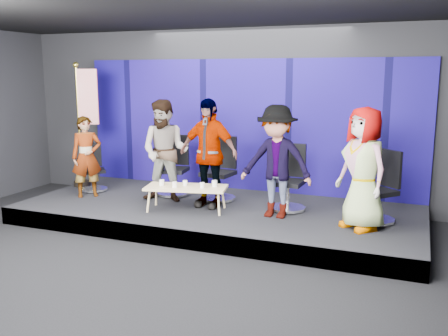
{
  "coord_description": "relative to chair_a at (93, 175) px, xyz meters",
  "views": [
    {
      "loc": [
        3.27,
        -5.44,
        2.61
      ],
      "look_at": [
        0.16,
        2.4,
        1.02
      ],
      "focal_mm": 40.0,
      "sensor_mm": 36.0,
      "label": 1
    }
  ],
  "objects": [
    {
      "name": "panelist_d",
      "position": [
        3.91,
        -0.46,
        0.6
      ],
      "size": [
        1.21,
        0.74,
        1.83
      ],
      "primitive_type": "imported",
      "rotation": [
        0.0,
        0.0,
        -0.05
      ],
      "color": "black",
      "rests_on": "riser"
    },
    {
      "name": "panelist_a",
      "position": [
        0.2,
        -0.45,
        0.46
      ],
      "size": [
        0.66,
        0.65,
        1.53
      ],
      "primitive_type": "imported",
      "rotation": [
        0.0,
        0.0,
        0.75
      ],
      "color": "black",
      "rests_on": "riser"
    },
    {
      "name": "room_walls",
      "position": [
        2.78,
        -2.7,
        1.82
      ],
      "size": [
        10.02,
        8.02,
        3.51
      ],
      "color": "black",
      "rests_on": "ground"
    },
    {
      "name": "mug_a",
      "position": [
        1.97,
        -0.76,
        0.16
      ],
      "size": [
        0.09,
        0.09,
        0.1
      ],
      "primitive_type": "cylinder",
      "color": "silver",
      "rests_on": "coffee_table"
    },
    {
      "name": "chair_c",
      "position": [
        2.64,
        0.24,
        0.08
      ],
      "size": [
        0.73,
        0.73,
        1.18
      ],
      "rotation": [
        0.0,
        0.0,
        -0.11
      ],
      "color": "silver",
      "rests_on": "riser"
    },
    {
      "name": "chair_b",
      "position": [
        1.67,
        0.28,
        0.07
      ],
      "size": [
        0.74,
        0.74,
        1.15
      ],
      "rotation": [
        0.0,
        0.0,
        0.15
      ],
      "color": "silver",
      "rests_on": "riser"
    },
    {
      "name": "riser",
      "position": [
        2.78,
        -0.2,
        -0.46
      ],
      "size": [
        7.0,
        3.0,
        0.3
      ],
      "primitive_type": "cube",
      "color": "black",
      "rests_on": "ground"
    },
    {
      "name": "chair_e",
      "position": [
        5.5,
        -0.15,
        0.06
      ],
      "size": [
        0.91,
        0.91,
        1.14
      ],
      "rotation": [
        0.0,
        0.0,
        -0.72
      ],
      "color": "silver",
      "rests_on": "riser"
    },
    {
      "name": "mug_e",
      "position": [
        2.85,
        -0.51,
        0.16
      ],
      "size": [
        0.09,
        0.09,
        0.11
      ],
      "primitive_type": "cylinder",
      "color": "silver",
      "rests_on": "coffee_table"
    },
    {
      "name": "mug_c",
      "position": [
        2.35,
        -0.62,
        0.16
      ],
      "size": [
        0.08,
        0.08,
        0.09
      ],
      "primitive_type": "cylinder",
      "color": "silver",
      "rests_on": "coffee_table"
    },
    {
      "name": "panelist_b",
      "position": [
        1.76,
        -0.23,
        0.62
      ],
      "size": [
        1.0,
        0.83,
        1.86
      ],
      "primitive_type": "imported",
      "rotation": [
        0.0,
        0.0,
        0.15
      ],
      "color": "black",
      "rests_on": "riser"
    },
    {
      "name": "chair_d",
      "position": [
        4.0,
        0.04,
        0.06
      ],
      "size": [
        0.67,
        0.67,
        1.13
      ],
      "rotation": [
        0.0,
        0.0,
        -0.05
      ],
      "color": "silver",
      "rests_on": "riser"
    },
    {
      "name": "backdrop",
      "position": [
        2.78,
        1.25,
        0.99
      ],
      "size": [
        7.0,
        0.08,
        2.6
      ],
      "primitive_type": "cube",
      "color": "#0D0757",
      "rests_on": "riser"
    },
    {
      "name": "panelist_c",
      "position": [
        2.63,
        -0.27,
        0.64
      ],
      "size": [
        1.16,
        0.59,
        1.9
      ],
      "primitive_type": "imported",
      "rotation": [
        0.0,
        0.0,
        -0.11
      ],
      "color": "black",
      "rests_on": "riser"
    },
    {
      "name": "chair_a",
      "position": [
        0.0,
        0.0,
        0.0
      ],
      "size": [
        0.75,
        0.75,
        0.95
      ],
      "rotation": [
        0.0,
        0.0,
        0.75
      ],
      "color": "silver",
      "rests_on": "riser"
    },
    {
      "name": "mug_b",
      "position": [
        2.25,
        -0.81,
        0.16
      ],
      "size": [
        0.08,
        0.08,
        0.1
      ],
      "primitive_type": "cylinder",
      "color": "silver",
      "rests_on": "coffee_table"
    },
    {
      "name": "flag_stand",
      "position": [
        -0.35,
        0.28,
        1.04
      ],
      "size": [
        0.57,
        0.35,
        2.55
      ],
      "rotation": [
        0.0,
        0.0,
        0.42
      ],
      "color": "black",
      "rests_on": "riser"
    },
    {
      "name": "coffee_table",
      "position": [
        2.39,
        -0.67,
        0.08
      ],
      "size": [
        1.47,
        0.87,
        0.42
      ],
      "rotation": [
        0.0,
        0.0,
        0.22
      ],
      "color": "tan",
      "rests_on": "riser"
    },
    {
      "name": "mug_d",
      "position": [
        2.69,
        -0.67,
        0.16
      ],
      "size": [
        0.08,
        0.08,
        0.09
      ],
      "primitive_type": "cylinder",
      "color": "silver",
      "rests_on": "coffee_table"
    },
    {
      "name": "ground",
      "position": [
        2.78,
        -2.7,
        -0.61
      ],
      "size": [
        10.0,
        10.0,
        0.0
      ],
      "primitive_type": "plane",
      "color": "black",
      "rests_on": "ground"
    },
    {
      "name": "panelist_e",
      "position": [
        5.29,
        -0.61,
        0.61
      ],
      "size": [
        1.06,
        1.04,
        1.84
      ],
      "primitive_type": "imported",
      "rotation": [
        0.0,
        0.0,
        -0.72
      ],
      "color": "black",
      "rests_on": "riser"
    }
  ]
}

